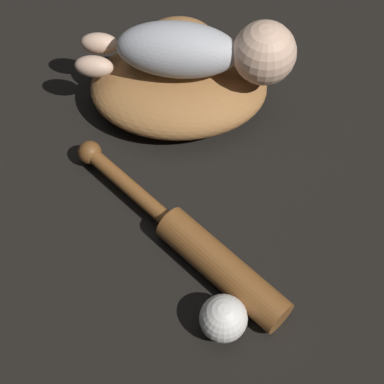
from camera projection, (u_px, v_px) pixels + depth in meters
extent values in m
plane|color=black|center=(192.00, 83.00, 1.31)|extent=(6.00, 6.00, 0.00)
ellipsoid|color=#A8703D|center=(179.00, 87.00, 1.24)|extent=(0.39, 0.32, 0.10)
ellipsoid|color=#A8703D|center=(179.00, 43.00, 1.30)|extent=(0.18, 0.14, 0.10)
ellipsoid|color=#B2B2B7|center=(178.00, 50.00, 1.15)|extent=(0.25, 0.18, 0.10)
sphere|color=beige|center=(264.00, 53.00, 1.14)|extent=(0.12, 0.12, 0.12)
ellipsoid|color=beige|center=(100.00, 43.00, 1.20)|extent=(0.08, 0.06, 0.04)
ellipsoid|color=beige|center=(94.00, 66.00, 1.17)|extent=(0.08, 0.06, 0.04)
cylinder|color=brown|center=(223.00, 268.00, 1.06)|extent=(0.18, 0.25, 0.06)
cylinder|color=brown|center=(128.00, 186.00, 1.14)|extent=(0.13, 0.19, 0.03)
sphere|color=brown|center=(90.00, 152.00, 1.18)|extent=(0.04, 0.04, 0.04)
sphere|color=white|center=(223.00, 318.00, 1.00)|extent=(0.08, 0.08, 0.08)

